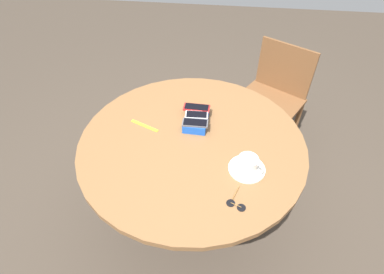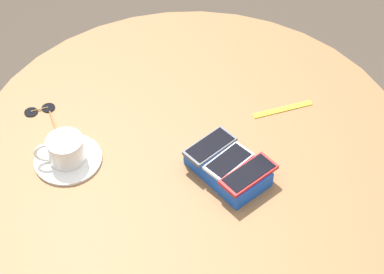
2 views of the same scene
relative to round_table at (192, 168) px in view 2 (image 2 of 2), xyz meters
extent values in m
cylinder|color=#2D2D2D|center=(0.00, 0.00, -0.29)|extent=(0.07, 0.07, 0.72)
cylinder|color=brown|center=(0.00, 0.00, 0.09)|extent=(1.14, 1.14, 0.03)
cube|color=blue|center=(-0.14, 0.01, 0.12)|extent=(0.20, 0.13, 0.04)
cube|color=white|center=(-0.14, -0.05, 0.12)|extent=(0.11, 0.01, 0.02)
cube|color=red|center=(-0.20, 0.00, 0.15)|extent=(0.06, 0.14, 0.01)
cube|color=black|center=(-0.20, 0.00, 0.16)|extent=(0.06, 0.13, 0.00)
cube|color=silver|center=(-0.14, 0.01, 0.15)|extent=(0.07, 0.12, 0.01)
cube|color=black|center=(-0.14, 0.01, 0.15)|extent=(0.06, 0.11, 0.00)
cube|color=#515156|center=(-0.07, 0.01, 0.15)|extent=(0.06, 0.13, 0.01)
cube|color=black|center=(-0.07, 0.01, 0.16)|extent=(0.05, 0.12, 0.00)
cylinder|color=silver|center=(0.16, 0.27, 0.10)|extent=(0.17, 0.17, 0.01)
cylinder|color=silver|center=(0.16, 0.27, 0.14)|extent=(0.09, 0.09, 0.07)
cylinder|color=tan|center=(0.16, 0.27, 0.17)|extent=(0.08, 0.08, 0.00)
torus|color=silver|center=(0.19, 0.32, 0.14)|extent=(0.04, 0.06, 0.06)
cube|color=yellow|center=(-0.07, -0.26, 0.10)|extent=(0.08, 0.16, 0.00)
cylinder|color=black|center=(0.37, 0.25, 0.10)|extent=(0.04, 0.04, 0.00)
cylinder|color=black|center=(0.35, 0.21, 0.10)|extent=(0.04, 0.04, 0.00)
cylinder|color=olive|center=(0.36, 0.23, 0.11)|extent=(0.02, 0.05, 0.00)
cylinder|color=olive|center=(0.30, 0.23, 0.11)|extent=(0.07, 0.03, 0.00)
camera|label=1|loc=(1.07, 0.14, 1.15)|focal=28.00mm
camera|label=2|loc=(-0.84, 0.75, 1.31)|focal=60.00mm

